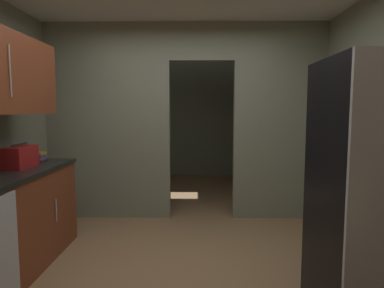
% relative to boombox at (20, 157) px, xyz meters
% --- Properties ---
extents(ground, '(20.00, 20.00, 0.00)m').
position_rel_boombox_xyz_m(ground, '(1.50, -0.30, -1.02)').
color(ground, '#93704C').
extents(kitchen_partition, '(3.71, 0.12, 2.60)m').
position_rel_boombox_xyz_m(kitchen_partition, '(1.45, 1.41, 0.34)').
color(kitchen_partition, gray).
rests_on(kitchen_partition, ground).
extents(adjoining_room_shell, '(3.71, 3.06, 2.60)m').
position_rel_boombox_xyz_m(adjoining_room_shell, '(1.50, 3.49, 0.28)').
color(adjoining_room_shell, gray).
rests_on(adjoining_room_shell, ground).
extents(boombox, '(0.20, 0.38, 0.23)m').
position_rel_boombox_xyz_m(boombox, '(0.00, 0.00, 0.00)').
color(boombox, maroon).
rests_on(boombox, lower_cabinet_run).
extents(book_stack, '(0.14, 0.17, 0.10)m').
position_rel_boombox_xyz_m(book_stack, '(-0.01, 0.38, -0.05)').
color(book_stack, black).
rests_on(book_stack, lower_cabinet_run).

